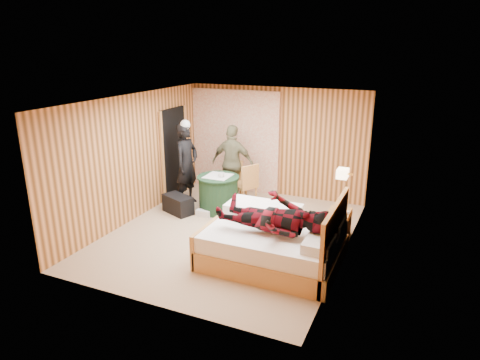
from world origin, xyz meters
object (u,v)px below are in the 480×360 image
at_px(woman_standing, 187,164).
at_px(duffel_bag, 178,204).
at_px(chair_near, 247,182).
at_px(man_on_bed, 274,208).
at_px(nightstand, 338,224).
at_px(chair_far, 232,178).
at_px(man_at_table, 233,163).
at_px(bed, 276,242).
at_px(wall_lamp, 343,173).
at_px(round_table, 218,193).

bearing_deg(woman_standing, duffel_bag, -163.65).
xyz_separation_m(chair_near, man_on_bed, (1.40, -2.26, 0.45)).
distance_m(nightstand, duffel_bag, 3.33).
relative_size(chair_far, man_on_bed, 0.53).
height_order(nightstand, man_at_table, man_at_table).
bearing_deg(man_on_bed, chair_far, 126.64).
bearing_deg(bed, wall_lamp, 53.42).
relative_size(duffel_bag, man_on_bed, 0.38).
relative_size(chair_far, chair_near, 0.96).
relative_size(duffel_bag, woman_standing, 0.37).
xyz_separation_m(round_table, woman_standing, (-0.83, 0.14, 0.51)).
xyz_separation_m(round_table, man_at_table, (-0.00, 0.74, 0.47)).
bearing_deg(wall_lamp, chair_near, 156.40).
bearing_deg(bed, man_at_table, 128.32).
relative_size(chair_near, woman_standing, 0.54).
bearing_deg(chair_near, bed, 63.45).
bearing_deg(woman_standing, chair_far, -50.21).
relative_size(chair_far, man_at_table, 0.54).
distance_m(round_table, duffel_bag, 0.88).
xyz_separation_m(woman_standing, man_on_bed, (2.70, -1.96, 0.11)).
bearing_deg(wall_lamp, duffel_bag, 178.99).
height_order(duffel_bag, man_at_table, man_at_table).
height_order(wall_lamp, man_on_bed, man_on_bed).
distance_m(duffel_bag, man_at_table, 1.55).
relative_size(bed, duffel_bag, 3.20).
relative_size(bed, chair_near, 2.20).
xyz_separation_m(chair_far, duffel_bag, (-0.72, -1.15, -0.35)).
bearing_deg(duffel_bag, round_table, 54.20).
bearing_deg(woman_standing, man_at_table, -48.34).
bearing_deg(nightstand, duffel_bag, -177.38).
bearing_deg(nightstand, bed, -120.44).
distance_m(chair_near, duffel_bag, 1.54).
relative_size(nightstand, chair_near, 0.56).
height_order(wall_lamp, man_at_table, man_at_table).
distance_m(wall_lamp, man_at_table, 2.96).
distance_m(nightstand, man_at_table, 2.86).
distance_m(duffel_bag, woman_standing, 0.93).
bearing_deg(man_on_bed, duffel_bag, 152.15).
height_order(nightstand, chair_far, chair_far).
relative_size(woman_standing, man_at_table, 1.04).
xyz_separation_m(bed, chair_far, (-1.84, 2.29, 0.21)).
bearing_deg(chair_far, wall_lamp, -25.45).
height_order(nightstand, duffel_bag, nightstand).
bearing_deg(wall_lamp, nightstand, 101.54).
height_order(wall_lamp, round_table, wall_lamp).
xyz_separation_m(wall_lamp, man_at_table, (-2.64, 1.25, -0.44)).
xyz_separation_m(wall_lamp, man_on_bed, (-0.77, -1.31, -0.29)).
distance_m(wall_lamp, duffel_bag, 3.55).
bearing_deg(woman_standing, round_table, -93.56).
height_order(chair_far, woman_standing, woman_standing).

